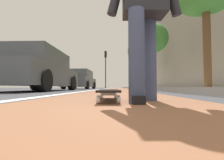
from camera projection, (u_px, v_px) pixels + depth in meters
ground_plane at (117, 89)px, 10.47m from camera, size 80.00×80.00×0.00m
bike_lane_paint at (117, 88)px, 24.45m from camera, size 56.00×1.81×0.00m
lane_stripe_white at (109, 88)px, 20.49m from camera, size 52.00×0.16×0.01m
sidewalk_curb at (143, 88)px, 18.36m from camera, size 52.00×3.20×0.14m
building_facade at (159, 56)px, 22.45m from camera, size 40.00×1.20×9.22m
skateboard at (109, 92)px, 1.64m from camera, size 0.85×0.24×0.11m
skater_person at (144, 4)px, 1.52m from camera, size 0.47×0.72×1.64m
parked_car_near at (39, 72)px, 5.93m from camera, size 4.39×1.93×1.49m
parked_car_mid at (80, 80)px, 12.53m from camera, size 4.28×2.03×1.47m
traffic_light at (106, 63)px, 20.07m from camera, size 0.33×0.28×4.71m
street_tree_mid at (154, 39)px, 11.14m from camera, size 1.99×1.99×4.57m
street_tree_far at (141, 51)px, 17.62m from camera, size 2.87×2.87×5.57m
pedestrian_distant at (141, 79)px, 15.98m from camera, size 0.47×0.73×1.68m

